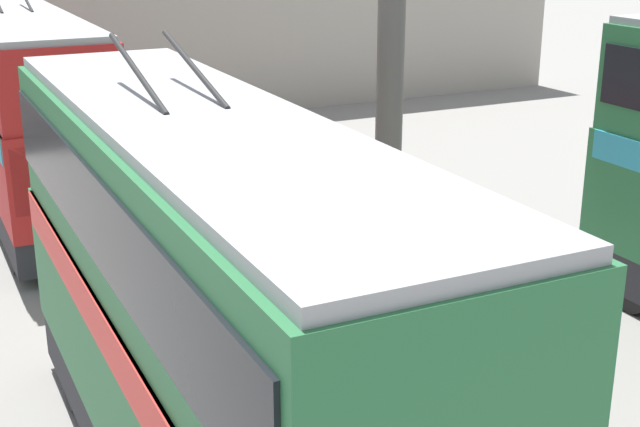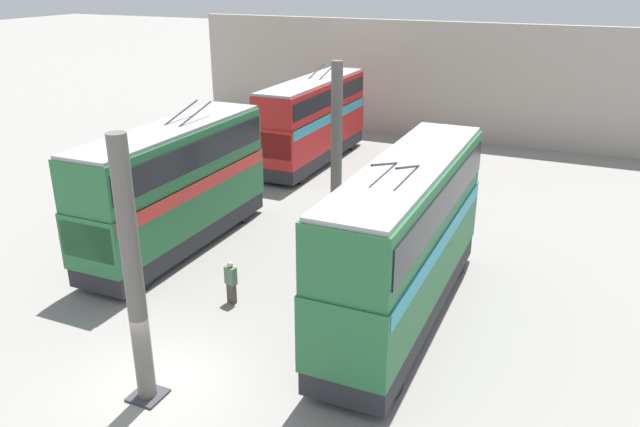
% 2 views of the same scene
% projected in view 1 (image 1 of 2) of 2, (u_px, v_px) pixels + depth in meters
% --- Properties ---
extents(depot_back_wall, '(0.50, 36.00, 7.85)m').
position_uv_depth(depot_back_wall, '(136.00, 14.00, 31.46)').
color(depot_back_wall, '#A8A093').
rests_on(depot_back_wall, ground_plane).
extents(support_column_far, '(0.90, 0.90, 7.49)m').
position_uv_depth(support_column_far, '(389.00, 124.00, 16.38)').
color(support_column_far, '#605B56').
rests_on(support_column_far, ground_plane).
extents(bus_right_mid, '(10.26, 2.54, 5.84)m').
position_uv_depth(bus_right_mid, '(210.00, 305.00, 10.34)').
color(bus_right_mid, black).
rests_on(bus_right_mid, ground_plane).
extents(bus_right_far, '(10.61, 2.54, 5.65)m').
position_uv_depth(bus_right_far, '(28.00, 103.00, 21.95)').
color(bus_right_far, black).
rests_on(bus_right_far, ground_plane).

